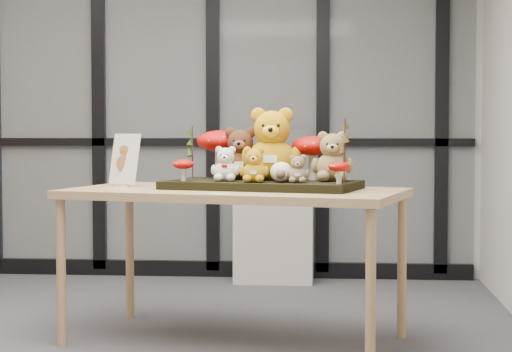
# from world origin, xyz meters

# --- Properties ---
(floor) EXTENTS (5.00, 5.00, 0.00)m
(floor) POSITION_xyz_m (0.00, 0.00, 0.00)
(floor) COLOR #515156
(floor) RESTS_ON ground
(room_shell) EXTENTS (5.00, 5.00, 5.00)m
(room_shell) POSITION_xyz_m (0.00, 0.00, 1.68)
(room_shell) COLOR beige
(room_shell) RESTS_ON floor
(glass_partition) EXTENTS (4.90, 0.06, 2.78)m
(glass_partition) POSITION_xyz_m (-0.00, 2.47, 1.42)
(glass_partition) COLOR #2D383F
(glass_partition) RESTS_ON floor
(display_table) EXTENTS (1.94, 1.30, 0.83)m
(display_table) POSITION_xyz_m (0.86, 0.28, 0.77)
(display_table) COLOR #A7825A
(display_table) RESTS_ON floor
(diorama_tray) EXTENTS (1.11, 0.75, 0.04)m
(diorama_tray) POSITION_xyz_m (1.01, 0.31, 0.85)
(diorama_tray) COLOR black
(diorama_tray) RESTS_ON display_table
(bear_pooh_yellow) EXTENTS (0.40, 0.37, 0.44)m
(bear_pooh_yellow) POSITION_xyz_m (1.05, 0.39, 1.09)
(bear_pooh_yellow) COLOR #C68B0B
(bear_pooh_yellow) RESTS_ON diorama_tray
(bear_brown_medium) EXTENTS (0.29, 0.27, 0.32)m
(bear_brown_medium) POSITION_xyz_m (0.88, 0.43, 1.03)
(bear_brown_medium) COLOR #482514
(bear_brown_medium) RESTS_ON diorama_tray
(bear_tan_back) EXTENTS (0.27, 0.25, 0.29)m
(bear_tan_back) POSITION_xyz_m (1.38, 0.29, 1.02)
(bear_tan_back) COLOR olive
(bear_tan_back) RESTS_ON diorama_tray
(bear_small_yellow) EXTENTS (0.18, 0.17, 0.20)m
(bear_small_yellow) POSITION_xyz_m (0.98, 0.17, 0.98)
(bear_small_yellow) COLOR #B68714
(bear_small_yellow) RESTS_ON diorama_tray
(bear_white_bow) EXTENTS (0.19, 0.18, 0.21)m
(bear_white_bow) POSITION_xyz_m (0.82, 0.26, 0.98)
(bear_white_bow) COLOR white
(bear_white_bow) RESTS_ON diorama_tray
(bear_beige_small) EXTENTS (0.15, 0.14, 0.16)m
(bear_beige_small) POSITION_xyz_m (1.21, 0.15, 0.96)
(bear_beige_small) COLOR #886F4D
(bear_beige_small) RESTS_ON diorama_tray
(plush_cream_hedgehog) EXTENTS (0.11, 0.10, 0.12)m
(plush_cream_hedgehog) POSITION_xyz_m (1.12, 0.18, 0.93)
(plush_cream_hedgehog) COLOR white
(plush_cream_hedgehog) RESTS_ON diorama_tray
(mushroom_back_left) EXTENTS (0.27, 0.27, 0.30)m
(mushroom_back_left) POSITION_xyz_m (0.75, 0.56, 1.03)
(mushroom_back_left) COLOR #9D0905
(mushroom_back_left) RESTS_ON diorama_tray
(mushroom_back_right) EXTENTS (0.24, 0.24, 0.27)m
(mushroom_back_right) POSITION_xyz_m (1.28, 0.42, 1.01)
(mushroom_back_right) COLOR #9D0905
(mushroom_back_right) RESTS_ON diorama_tray
(mushroom_front_left) EXTENTS (0.12, 0.12, 0.13)m
(mushroom_front_left) POSITION_xyz_m (0.58, 0.27, 0.94)
(mushroom_front_left) COLOR #9D0905
(mushroom_front_left) RESTS_ON diorama_tray
(mushroom_front_right) EXTENTS (0.11, 0.11, 0.13)m
(mushroom_front_right) POSITION_xyz_m (1.42, 0.06, 0.94)
(mushroom_front_right) COLOR #9D0905
(mushroom_front_right) RESTS_ON diorama_tray
(sprig_green_far_left) EXTENTS (0.05, 0.05, 0.30)m
(sprig_green_far_left) POSITION_xyz_m (0.59, 0.56, 1.02)
(sprig_green_far_left) COLOR #1B350C
(sprig_green_far_left) RESTS_ON diorama_tray
(sprig_green_mid_left) EXTENTS (0.05, 0.05, 0.24)m
(sprig_green_mid_left) POSITION_xyz_m (0.74, 0.58, 0.99)
(sprig_green_mid_left) COLOR #1B350C
(sprig_green_mid_left) RESTS_ON diorama_tray
(sprig_dry_far_right) EXTENTS (0.05, 0.05, 0.34)m
(sprig_dry_far_right) POSITION_xyz_m (1.45, 0.31, 1.04)
(sprig_dry_far_right) COLOR brown
(sprig_dry_far_right) RESTS_ON diorama_tray
(sprig_dry_mid_right) EXTENTS (0.05, 0.05, 0.26)m
(sprig_dry_mid_right) POSITION_xyz_m (1.45, 0.18, 1.01)
(sprig_dry_mid_right) COLOR brown
(sprig_dry_mid_right) RESTS_ON diorama_tray
(sprig_green_centre) EXTENTS (0.05, 0.05, 0.23)m
(sprig_green_centre) POSITION_xyz_m (0.97, 0.53, 0.99)
(sprig_green_centre) COLOR #1B350C
(sprig_green_centre) RESTS_ON diorama_tray
(sign_holder) EXTENTS (0.21, 0.17, 0.30)m
(sign_holder) POSITION_xyz_m (0.22, 0.47, 0.97)
(sign_holder) COLOR silver
(sign_holder) RESTS_ON display_table
(label_card) EXTENTS (0.10, 0.03, 0.00)m
(label_card) POSITION_xyz_m (0.82, -0.07, 0.83)
(label_card) COLOR white
(label_card) RESTS_ON display_table
(cabinet) EXTENTS (0.59, 0.34, 0.78)m
(cabinet) POSITION_xyz_m (0.94, 2.26, 0.39)
(cabinet) COLOR #B0A79D
(cabinet) RESTS_ON floor
(monitor) EXTENTS (0.52, 0.05, 0.37)m
(monitor) POSITION_xyz_m (0.94, 2.28, 0.97)
(monitor) COLOR #52545A
(monitor) RESTS_ON cabinet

